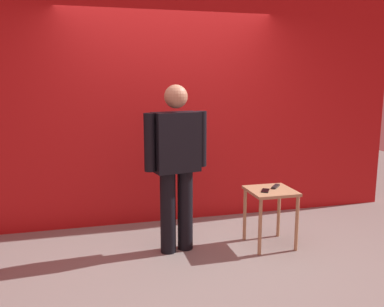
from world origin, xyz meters
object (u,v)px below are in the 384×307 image
(standing_person, at_px, (176,160))
(cell_phone, at_px, (265,191))
(tv_remote, at_px, (276,186))
(side_table, at_px, (271,200))

(standing_person, bearing_deg, cell_phone, -9.74)
(standing_person, bearing_deg, tv_remote, -2.53)
(standing_person, bearing_deg, side_table, -6.79)
(standing_person, height_order, cell_phone, standing_person)
(tv_remote, bearing_deg, standing_person, -140.72)
(side_table, xyz_separation_m, cell_phone, (-0.08, -0.04, 0.12))
(side_table, bearing_deg, standing_person, 173.21)
(side_table, height_order, cell_phone, cell_phone)
(cell_phone, xyz_separation_m, tv_remote, (0.17, 0.11, 0.01))
(side_table, height_order, tv_remote, tv_remote)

